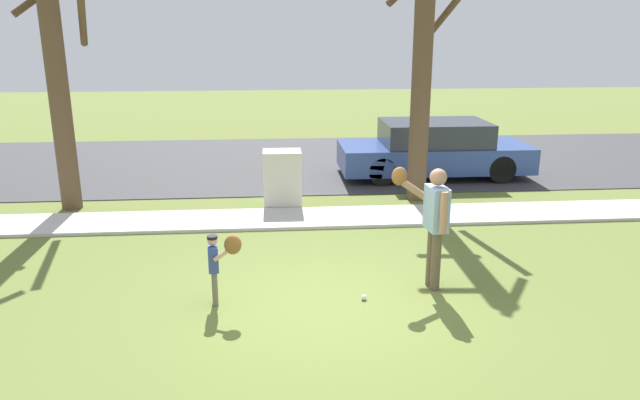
# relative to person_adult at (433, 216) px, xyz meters

# --- Properties ---
(ground_plane) EXTENTS (48.00, 48.00, 0.00)m
(ground_plane) POSITION_rel_person_adult_xyz_m (-1.54, 3.07, -1.05)
(ground_plane) COLOR olive
(sidewalk_strip) EXTENTS (36.00, 1.20, 0.06)m
(sidewalk_strip) POSITION_rel_person_adult_xyz_m (-1.54, 3.17, -1.02)
(sidewalk_strip) COLOR beige
(sidewalk_strip) RESTS_ON ground
(road_surface) EXTENTS (36.00, 6.80, 0.02)m
(road_surface) POSITION_rel_person_adult_xyz_m (-1.54, 8.17, -1.04)
(road_surface) COLOR #38383A
(road_surface) RESTS_ON ground
(person_adult) EXTENTS (0.73, 0.61, 1.70)m
(person_adult) POSITION_rel_person_adult_xyz_m (0.00, 0.00, 0.00)
(person_adult) COLOR brown
(person_adult) RESTS_ON ground
(person_child) EXTENTS (0.46, 0.37, 1.00)m
(person_child) POSITION_rel_person_adult_xyz_m (-2.85, -0.33, -0.39)
(person_child) COLOR #6B6656
(person_child) RESTS_ON ground
(baseball) EXTENTS (0.07, 0.07, 0.07)m
(baseball) POSITION_rel_person_adult_xyz_m (-0.97, -0.34, -1.01)
(baseball) COLOR white
(baseball) RESTS_ON ground
(utility_cabinet) EXTENTS (0.76, 0.58, 1.14)m
(utility_cabinet) POSITION_rel_person_adult_xyz_m (-1.95, 4.09, -0.48)
(utility_cabinet) COLOR beige
(utility_cabinet) RESTS_ON ground
(street_tree_near) EXTENTS (1.85, 1.89, 5.90)m
(street_tree_near) POSITION_rel_person_adult_xyz_m (0.87, 4.38, 2.07)
(street_tree_near) COLOR brown
(street_tree_near) RESTS_ON ground
(street_tree_far) EXTENTS (1.85, 1.89, 5.61)m
(street_tree_far) POSITION_rel_person_adult_xyz_m (-6.17, 4.29, 1.92)
(street_tree_far) COLOR brown
(street_tree_far) RESTS_ON ground
(parked_wagon_blue) EXTENTS (4.50, 1.80, 1.33)m
(parked_wagon_blue) POSITION_rel_person_adult_xyz_m (1.74, 6.28, -0.39)
(parked_wagon_blue) COLOR #2D478C
(parked_wagon_blue) RESTS_ON road_surface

